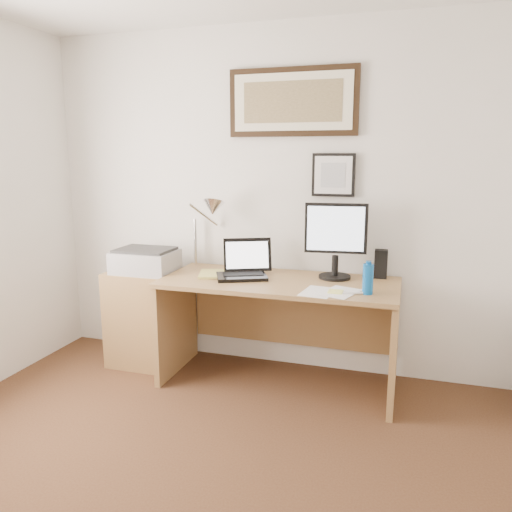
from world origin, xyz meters
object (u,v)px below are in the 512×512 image
at_px(water_bottle, 368,279).
at_px(desk, 281,310).
at_px(laptop, 244,269).
at_px(lcd_monitor, 336,237).
at_px(side_cabinet, 145,317).
at_px(printer, 145,261).
at_px(book, 200,274).

xyz_separation_m(water_bottle, desk, (-0.61, 0.25, -0.33)).
height_order(laptop, lcd_monitor, lcd_monitor).
bearing_deg(lcd_monitor, desk, -167.01).
distance_m(side_cabinet, desk, 1.08).
bearing_deg(printer, lcd_monitor, 5.71).
relative_size(lcd_monitor, printer, 1.18).
relative_size(book, desk, 0.15).
height_order(laptop, printer, laptop).
distance_m(side_cabinet, printer, 0.46).
bearing_deg(printer, book, -6.46).
bearing_deg(side_cabinet, lcd_monitor, 4.70).
bearing_deg(laptop, water_bottle, -12.87).
bearing_deg(book, side_cabinet, 171.61).
bearing_deg(laptop, book, -169.94).
xyz_separation_m(desk, printer, (-1.03, -0.06, 0.30)).
relative_size(water_bottle, laptop, 0.45).
distance_m(desk, printer, 1.08).
relative_size(side_cabinet, printer, 1.66).
distance_m(desk, laptop, 0.40).
distance_m(water_bottle, desk, 0.73).
distance_m(side_cabinet, water_bottle, 1.76).
bearing_deg(printer, desk, 3.15).
xyz_separation_m(book, laptop, (0.31, 0.06, 0.05)).
bearing_deg(laptop, printer, -179.71).
height_order(book, laptop, laptop).
bearing_deg(water_bottle, desk, 157.50).
bearing_deg(lcd_monitor, side_cabinet, -175.30).
xyz_separation_m(lcd_monitor, printer, (-1.38, -0.14, -0.22)).
distance_m(water_bottle, book, 1.19).
bearing_deg(book, water_bottle, -6.88).
height_order(book, desk, book).
relative_size(desk, lcd_monitor, 3.08).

